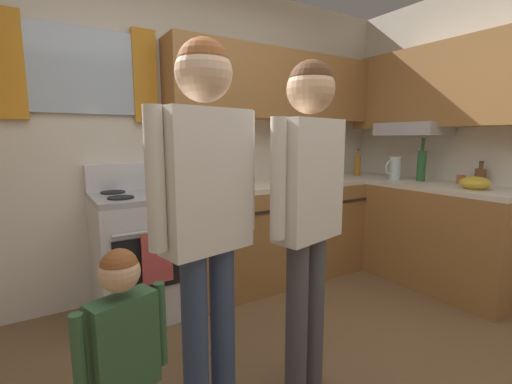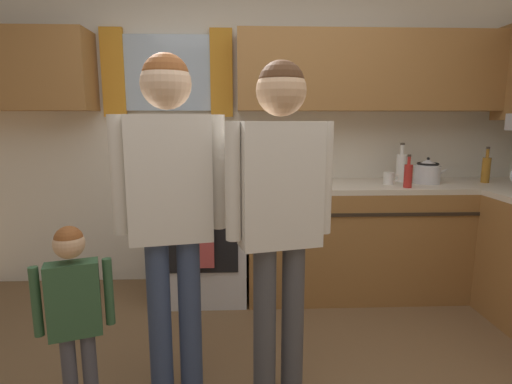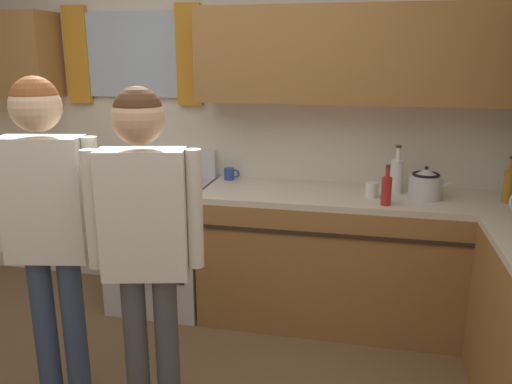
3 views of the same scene
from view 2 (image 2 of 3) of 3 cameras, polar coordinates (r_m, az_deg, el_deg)
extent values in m
cube|color=silver|center=(3.43, -1.28, 8.69)|extent=(4.60, 0.10, 2.60)
cube|color=silver|center=(3.43, -12.50, 16.28)|extent=(0.69, 0.03, 0.59)
cube|color=orange|center=(3.52, -19.76, 15.77)|extent=(0.18, 0.04, 0.69)
cube|color=orange|center=(3.38, -4.96, 16.58)|extent=(0.18, 0.04, 0.69)
cube|color=#9E6B38|center=(3.66, -30.92, 14.72)|extent=(1.10, 0.32, 0.60)
cube|color=#9E6B38|center=(3.45, 18.33, 15.98)|extent=(2.38, 0.32, 0.60)
cube|color=#9E6B38|center=(3.44, 18.56, -6.56)|extent=(2.30, 0.62, 0.86)
cube|color=beige|center=(3.34, 18.99, 0.86)|extent=(2.30, 0.62, 0.04)
cube|color=#2D2319|center=(3.08, 20.92, -3.03)|extent=(2.18, 0.01, 0.02)
cube|color=silver|center=(3.23, -7.39, -7.17)|extent=(0.66, 0.62, 0.86)
cube|color=black|center=(2.92, -7.96, -8.07)|extent=(0.54, 0.01, 0.36)
cylinder|color=#ADADB2|center=(2.83, -8.12, -4.00)|extent=(0.54, 0.02, 0.02)
cube|color=#ADADB2|center=(3.13, -7.58, 0.72)|extent=(0.66, 0.62, 0.04)
cube|color=silver|center=(3.38, -7.22, 3.48)|extent=(0.66, 0.08, 0.20)
cylinder|color=black|center=(3.01, -10.96, 0.74)|extent=(0.17, 0.17, 0.01)
cylinder|color=black|center=(2.98, -4.66, 0.79)|extent=(0.17, 0.17, 0.01)
cylinder|color=black|center=(3.28, -10.26, 1.52)|extent=(0.17, 0.17, 0.01)
cylinder|color=black|center=(3.25, -4.47, 1.58)|extent=(0.17, 0.17, 0.01)
cube|color=#CC4C4C|center=(2.87, -8.05, -7.53)|extent=(0.20, 0.02, 0.34)
cylinder|color=white|center=(3.45, 20.06, 3.25)|extent=(0.08, 0.08, 0.22)
cylinder|color=white|center=(3.44, 20.21, 5.71)|extent=(0.03, 0.03, 0.08)
cylinder|color=#3F382D|center=(3.43, 20.25, 6.48)|extent=(0.03, 0.03, 0.02)
cylinder|color=#B27223|center=(3.67, 30.05, 2.72)|extent=(0.06, 0.06, 0.20)
cylinder|color=#B27223|center=(3.66, 30.24, 4.82)|extent=(0.02, 0.02, 0.07)
cylinder|color=#3F382D|center=(3.65, 30.30, 5.49)|extent=(0.03, 0.03, 0.02)
cylinder|color=red|center=(3.14, 20.94, 2.13)|extent=(0.06, 0.06, 0.17)
cylinder|color=red|center=(3.13, 21.07, 4.20)|extent=(0.02, 0.02, 0.06)
cylinder|color=#3F382D|center=(3.13, 21.11, 4.89)|extent=(0.03, 0.03, 0.02)
cylinder|color=#2D479E|center=(3.32, 0.37, 2.44)|extent=(0.07, 0.07, 0.08)
torus|color=#2D479E|center=(3.32, 1.20, 2.52)|extent=(0.06, 0.01, 0.06)
cylinder|color=white|center=(3.26, 18.46, 1.88)|extent=(0.08, 0.08, 0.09)
torus|color=white|center=(3.28, 19.32, 1.95)|extent=(0.07, 0.01, 0.07)
cylinder|color=silver|center=(3.43, 23.29, 2.32)|extent=(0.20, 0.20, 0.14)
cone|color=silver|center=(3.42, 23.41, 3.90)|extent=(0.18, 0.18, 0.05)
sphere|color=black|center=(3.41, 23.44, 4.40)|extent=(0.02, 0.02, 0.02)
cone|color=silver|center=(3.48, 25.26, 2.76)|extent=(0.09, 0.04, 0.07)
torus|color=black|center=(3.42, 23.39, 3.73)|extent=(0.17, 0.17, 0.02)
cylinder|color=#38476B|center=(2.11, -9.41, -17.53)|extent=(0.11, 0.11, 0.83)
cylinder|color=#38476B|center=(2.10, -13.60, -17.72)|extent=(0.11, 0.11, 0.83)
cube|color=white|center=(1.88, -12.26, 1.82)|extent=(0.40, 0.23, 0.59)
cylinder|color=white|center=(1.90, -5.47, 2.79)|extent=(0.07, 0.07, 0.54)
cylinder|color=white|center=(1.89, -19.12, 2.24)|extent=(0.07, 0.07, 0.54)
sphere|color=beige|center=(1.87, -12.77, 14.89)|extent=(0.23, 0.23, 0.23)
sphere|color=brown|center=(1.87, -12.80, 15.76)|extent=(0.21, 0.21, 0.21)
cylinder|color=#4C4C51|center=(2.07, 5.25, -18.22)|extent=(0.11, 0.11, 0.81)
cylinder|color=#4C4C51|center=(2.03, 1.24, -18.81)|extent=(0.11, 0.11, 0.81)
cube|color=white|center=(1.82, 3.49, 1.01)|extent=(0.40, 0.24, 0.57)
cylinder|color=white|center=(1.90, 9.81, 1.97)|extent=(0.07, 0.07, 0.53)
cylinder|color=white|center=(1.76, -3.33, 1.44)|extent=(0.07, 0.07, 0.53)
sphere|color=#DBAD84|center=(1.80, 3.64, 14.29)|extent=(0.22, 0.22, 0.22)
sphere|color=#4C2D19|center=(1.80, 3.65, 15.17)|extent=(0.21, 0.21, 0.21)
cylinder|color=#4C4C56|center=(2.12, -22.55, -23.68)|extent=(0.06, 0.06, 0.47)
cube|color=#335938|center=(1.94, -24.63, -13.80)|extent=(0.23, 0.15, 0.33)
cylinder|color=#335938|center=(1.92, -20.33, -13.21)|extent=(0.04, 0.04, 0.30)
cylinder|color=#335938|center=(1.95, -28.94, -13.59)|extent=(0.04, 0.04, 0.30)
sphere|color=#DBAD84|center=(1.85, -25.20, -6.70)|extent=(0.13, 0.13, 0.13)
sphere|color=brown|center=(1.85, -25.24, -6.22)|extent=(0.12, 0.12, 0.12)
camera|label=1|loc=(1.05, -62.52, -0.20)|focal=24.61mm
camera|label=3|loc=(1.19, 100.34, 17.17)|focal=36.05mm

